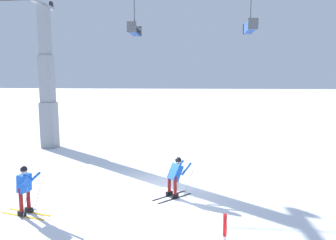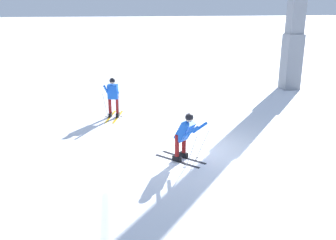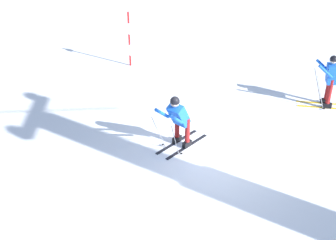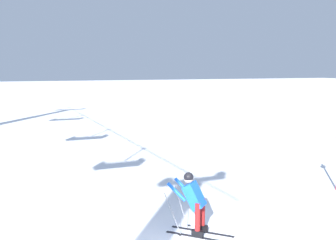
# 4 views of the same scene
# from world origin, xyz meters

# --- Properties ---
(skier_carving_main) EXTENTS (1.58, 1.53, 1.68)m
(skier_carving_main) POSITION_xyz_m (0.80, -0.46, 0.89)
(skier_carving_main) COLOR black
(skier_carving_main) RESTS_ON ground_plane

